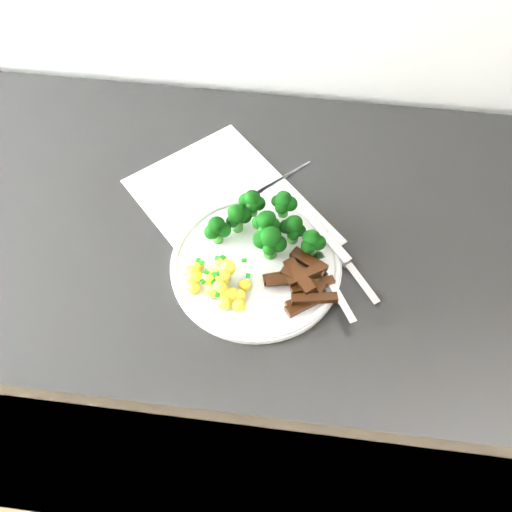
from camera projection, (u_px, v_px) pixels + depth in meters
The scene contains 8 objects.
counter at pixel (291, 360), 1.34m from camera, with size 2.42×0.60×0.91m.
recipe_paper at pixel (230, 210), 0.99m from camera, with size 0.37×0.38×0.00m.
plate at pixel (256, 265), 0.92m from camera, with size 0.25×0.25×0.01m.
broccoli at pixel (267, 224), 0.92m from camera, with size 0.18×0.11×0.06m.
potatoes at pixel (218, 283), 0.88m from camera, with size 0.10×0.09×0.04m.
beef_strips at pixel (302, 281), 0.89m from camera, with size 0.11×0.11×0.03m.
fork at pixel (330, 279), 0.89m from camera, with size 0.09×0.15×0.02m.
knife at pixel (351, 270), 0.91m from camera, with size 0.12×0.15×0.02m.
Camera 1 is at (-0.04, 1.10, 1.68)m, focal length 43.69 mm.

